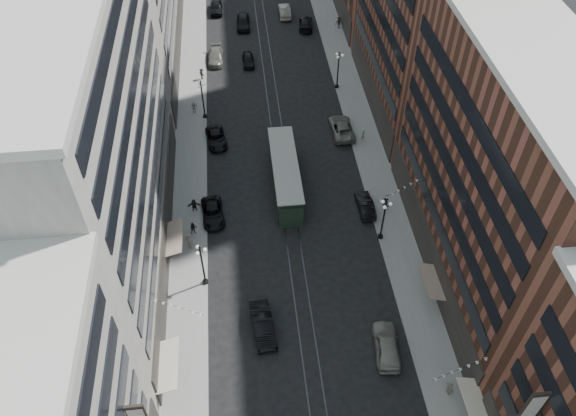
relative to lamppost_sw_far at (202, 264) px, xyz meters
name	(u,v)px	position (x,y,z in m)	size (l,w,h in m)	color
ground	(271,92)	(9.20, 32.00, -3.10)	(220.00, 220.00, 0.00)	black
sidewalk_west	(193,58)	(-1.80, 42.00, -3.02)	(4.00, 180.00, 0.15)	gray
sidewalk_east	(338,50)	(20.20, 42.00, -3.02)	(4.00, 180.00, 0.15)	gray
rail_west	(261,54)	(8.50, 42.00, -3.09)	(0.12, 180.00, 0.02)	#2D2D33
rail_east	(271,54)	(9.90, 42.00, -3.09)	(0.12, 180.00, 0.02)	#2D2D33
building_west_mid	(97,147)	(-7.80, 5.00, 10.90)	(8.00, 36.00, 28.00)	#A39F91
building_east_mid	(495,175)	(26.20, 0.00, 8.90)	(8.00, 30.00, 24.00)	brown
lamppost_sw_far	(202,264)	(0.00, 0.00, 0.00)	(1.03, 1.14, 5.52)	black
lamppost_sw_mid	(203,98)	(0.00, 27.00, 0.00)	(1.03, 1.14, 5.52)	black
lamppost_se_far	(384,218)	(18.40, 4.00, 0.00)	(1.03, 1.14, 5.52)	black
lamppost_se_mid	(338,69)	(18.40, 32.00, 0.00)	(1.03, 1.14, 5.52)	black
streetcar	(285,176)	(9.20, 12.92, -1.43)	(2.88, 13.03, 3.60)	#203223
car_2	(213,213)	(0.85, 8.87, -2.41)	(2.29, 4.97, 1.38)	black
car_4	(387,345)	(16.00, -9.09, -2.20)	(2.11, 5.24, 1.78)	gray
car_5	(263,325)	(5.25, -5.89, -2.24)	(1.81, 5.19, 1.71)	black
pedestrian_2	(193,228)	(-1.18, 6.61, -2.16)	(0.76, 0.42, 1.56)	black
pedestrian_4	(450,388)	(20.29, -13.66, -2.07)	(1.03, 0.47, 1.75)	#A09584
car_7	(216,138)	(1.45, 21.74, -2.42)	(2.25, 4.89, 1.36)	black
car_8	(216,56)	(1.63, 40.87, -2.33)	(2.15, 5.30, 1.54)	#636258
car_9	(216,7)	(1.96, 56.24, -2.24)	(2.01, 5.00, 1.70)	black
car_10	(365,205)	(17.60, 8.30, -2.36)	(1.55, 4.45, 1.47)	black
car_11	(342,128)	(17.34, 22.02, -2.29)	(2.68, 5.81, 1.61)	slate
car_12	(306,23)	(16.18, 49.41, -2.34)	(2.12, 5.23, 1.52)	black
car_13	(248,60)	(6.41, 39.45, -2.40)	(1.65, 4.11, 1.40)	black
car_14	(285,11)	(13.23, 53.68, -2.25)	(1.79, 5.13, 1.69)	gray
pedestrian_5	(194,205)	(-1.15, 10.04, -2.16)	(1.46, 0.42, 1.57)	black
pedestrian_6	(194,107)	(-1.36, 28.16, -2.14)	(0.95, 0.43, 1.62)	#B8AE99
pedestrian_7	(386,200)	(19.94, 8.57, -2.17)	(0.75, 0.41, 1.54)	black
pedestrian_8	(363,134)	(19.65, 20.14, -2.02)	(0.68, 0.44, 1.85)	#A19885
pedestrian_9	(339,22)	(21.44, 48.43, -1.98)	(1.24, 0.51, 1.93)	black
car_extra_1	(243,22)	(6.22, 50.63, -2.20)	(2.11, 5.24, 1.79)	black
pedestrian_extra_0	(189,241)	(-1.57, 4.70, -1.98)	(1.14, 0.52, 1.94)	beige
pedestrian_extra_1	(202,74)	(-0.36, 36.07, -2.14)	(1.04, 0.43, 1.61)	black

